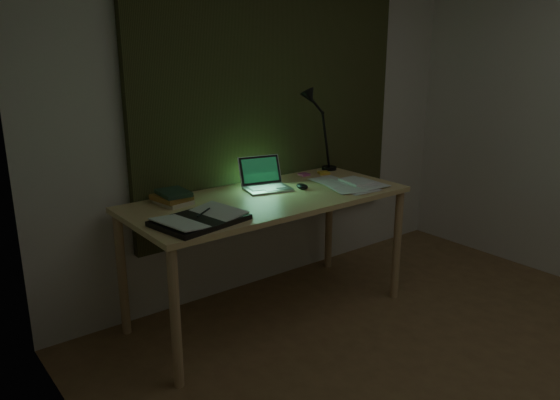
# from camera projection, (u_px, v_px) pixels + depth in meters

# --- Properties ---
(wall_back) EXTENTS (3.50, 0.00, 2.50)m
(wall_back) POSITION_uv_depth(u_px,v_px,m) (272.00, 114.00, 3.88)
(wall_back) COLOR silver
(wall_back) RESTS_ON ground
(wall_left) EXTENTS (0.00, 4.00, 2.50)m
(wall_left) POSITION_uv_depth(u_px,v_px,m) (190.00, 256.00, 1.33)
(wall_left) COLOR silver
(wall_left) RESTS_ON ground
(curtain) EXTENTS (2.20, 0.06, 2.00)m
(curtain) POSITION_uv_depth(u_px,v_px,m) (275.00, 86.00, 3.79)
(curtain) COLOR #2F3219
(curtain) RESTS_ON wall_back
(desk) EXTENTS (1.79, 0.78, 0.82)m
(desk) POSITION_uv_depth(u_px,v_px,m) (269.00, 257.00, 3.53)
(desk) COLOR #DDBE77
(desk) RESTS_ON floor
(laptop) EXTENTS (0.36, 0.39, 0.21)m
(laptop) POSITION_uv_depth(u_px,v_px,m) (268.00, 175.00, 3.53)
(laptop) COLOR #AFAFB4
(laptop) RESTS_ON desk
(open_textbook) EXTENTS (0.52, 0.41, 0.04)m
(open_textbook) POSITION_uv_depth(u_px,v_px,m) (200.00, 219.00, 2.92)
(open_textbook) COLOR silver
(open_textbook) RESTS_ON desk
(book_stack) EXTENTS (0.20, 0.23, 0.08)m
(book_stack) POSITION_uv_depth(u_px,v_px,m) (172.00, 197.00, 3.25)
(book_stack) COLOR silver
(book_stack) RESTS_ON desk
(loose_papers) EXTENTS (0.37, 0.38, 0.02)m
(loose_papers) POSITION_uv_depth(u_px,v_px,m) (349.00, 183.00, 3.69)
(loose_papers) COLOR silver
(loose_papers) RESTS_ON desk
(mouse) EXTENTS (0.07, 0.10, 0.04)m
(mouse) POSITION_uv_depth(u_px,v_px,m) (302.00, 186.00, 3.58)
(mouse) COLOR black
(mouse) RESTS_ON desk
(sticky_yellow) EXTENTS (0.09, 0.09, 0.02)m
(sticky_yellow) POSITION_uv_depth(u_px,v_px,m) (324.00, 173.00, 3.99)
(sticky_yellow) COLOR gold
(sticky_yellow) RESTS_ON desk
(sticky_pink) EXTENTS (0.07, 0.07, 0.01)m
(sticky_pink) POSITION_uv_depth(u_px,v_px,m) (304.00, 174.00, 3.95)
(sticky_pink) COLOR #C64D8E
(sticky_pink) RESTS_ON desk
(desk_lamp) EXTENTS (0.44, 0.36, 0.60)m
(desk_lamp) POSITION_uv_depth(u_px,v_px,m) (330.00, 130.00, 4.05)
(desk_lamp) COLOR black
(desk_lamp) RESTS_ON desk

